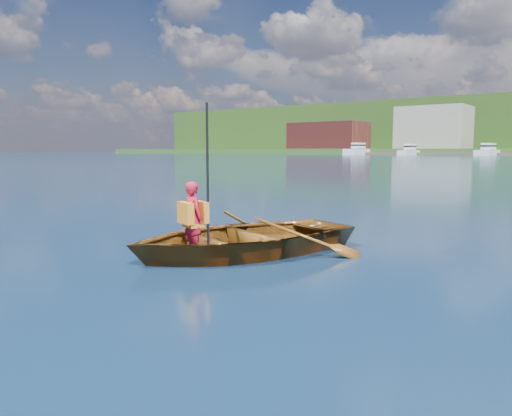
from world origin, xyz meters
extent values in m
plane|color=#172A44|center=(0.00, 0.00, 0.00)|extent=(600.00, 600.00, 0.00)
imported|color=brown|center=(-1.06, -0.98, 0.23)|extent=(3.71, 4.35, 0.76)
imported|color=#B8162C|center=(-1.22, -1.88, 0.62)|extent=(0.44, 0.36, 1.03)
cube|color=orange|center=(-1.27, -1.99, 0.70)|extent=(0.35, 0.21, 0.30)
cube|color=orange|center=(-1.18, -1.76, 0.70)|extent=(0.35, 0.19, 0.30)
cube|color=orange|center=(-1.22, -1.88, 0.52)|extent=(0.36, 0.31, 0.05)
cylinder|color=black|center=(-1.03, -1.79, 1.15)|extent=(0.05, 0.05, 2.11)
cube|color=brown|center=(-90.00, 165.00, 7.00)|extent=(28.00, 16.00, 10.00)
cube|color=gray|center=(-50.00, 165.00, 9.00)|extent=(22.00, 16.00, 14.00)
cube|color=white|center=(-67.51, 143.00, 0.84)|extent=(3.58, 12.78, 2.09)
cube|color=white|center=(-67.51, 144.28, 2.99)|extent=(2.51, 5.75, 1.80)
cube|color=black|center=(-67.51, 144.28, 3.09)|extent=(2.58, 6.01, 0.50)
cube|color=white|center=(-50.34, 143.00, 0.65)|extent=(3.11, 11.12, 1.63)
cube|color=white|center=(-50.34, 144.11, 2.53)|extent=(2.18, 5.00, 1.80)
cube|color=black|center=(-50.34, 144.11, 2.63)|extent=(2.24, 5.23, 0.50)
cube|color=white|center=(-28.19, 143.00, 0.67)|extent=(3.92, 13.98, 1.68)
cube|color=white|center=(-28.19, 144.40, 2.58)|extent=(2.74, 6.29, 1.80)
cube|color=black|center=(-28.19, 144.40, 2.68)|extent=(2.82, 6.57, 0.50)
cylinder|color=#382314|center=(-133.48, 272.93, 20.50)|extent=(0.80, 0.80, 3.84)
sphere|color=#246026|center=(-133.48, 272.93, 25.62)|extent=(7.17, 7.17, 7.17)
cylinder|color=#382314|center=(-109.56, 254.63, 16.22)|extent=(0.80, 0.80, 2.59)
sphere|color=#246026|center=(-109.56, 254.63, 19.67)|extent=(4.83, 4.83, 4.83)
cylinder|color=#382314|center=(-146.31, 206.20, 6.91)|extent=(0.80, 0.80, 3.35)
sphere|color=#246026|center=(-146.31, 206.20, 11.38)|extent=(6.25, 6.25, 6.25)
camera|label=1|loc=(3.60, -6.88, 1.57)|focal=35.00mm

